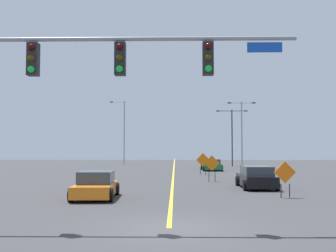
# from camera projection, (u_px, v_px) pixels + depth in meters

# --- Properties ---
(ground) EXTENTS (146.22, 146.22, 0.00)m
(ground) POSITION_uv_depth(u_px,v_px,m) (169.00, 228.00, 12.28)
(ground) COLOR #38383A
(road_centre_stripe) EXTENTS (0.16, 81.23, 0.01)m
(road_centre_stripe) POSITION_uv_depth(u_px,v_px,m) (174.00, 167.00, 52.83)
(road_centre_stripe) COLOR yellow
(road_centre_stripe) RESTS_ON ground
(traffic_signal_assembly) EXTENTS (11.22, 0.44, 6.63)m
(traffic_signal_assembly) POSITION_uv_depth(u_px,v_px,m) (72.00, 72.00, 12.60)
(traffic_signal_assembly) COLOR gray
(traffic_signal_assembly) RESTS_ON ground
(street_lamp_far_left) EXTENTS (4.32, 0.24, 7.84)m
(street_lamp_far_left) POSITION_uv_depth(u_px,v_px,m) (232.00, 132.00, 55.27)
(street_lamp_far_left) COLOR black
(street_lamp_far_left) RESTS_ON ground
(street_lamp_mid_left) EXTENTS (3.48, 0.24, 8.33)m
(street_lamp_mid_left) POSITION_uv_depth(u_px,v_px,m) (242.00, 129.00, 49.79)
(street_lamp_mid_left) COLOR gray
(street_lamp_mid_left) RESTS_ON ground
(street_lamp_mid_right) EXTENTS (2.29, 0.24, 9.70)m
(street_lamp_mid_right) POSITION_uv_depth(u_px,v_px,m) (123.00, 130.00, 60.51)
(street_lamp_mid_right) COLOR gray
(street_lamp_mid_right) RESTS_ON ground
(construction_sign_left_shoulder) EXTENTS (1.29, 0.32, 2.04)m
(construction_sign_left_shoulder) POSITION_uv_depth(u_px,v_px,m) (203.00, 161.00, 37.35)
(construction_sign_left_shoulder) COLOR orange
(construction_sign_left_shoulder) RESTS_ON ground
(construction_sign_median_far) EXTENTS (1.11, 0.12, 1.82)m
(construction_sign_median_far) POSITION_uv_depth(u_px,v_px,m) (285.00, 175.00, 19.89)
(construction_sign_median_far) COLOR orange
(construction_sign_median_far) RESTS_ON ground
(construction_sign_left_lane) EXTENTS (1.15, 0.22, 1.95)m
(construction_sign_left_lane) POSITION_uv_depth(u_px,v_px,m) (212.00, 165.00, 29.57)
(construction_sign_left_lane) COLOR orange
(construction_sign_left_lane) RESTS_ON ground
(car_orange_approaching) EXTENTS (2.16, 4.05, 1.33)m
(car_orange_approaching) POSITION_uv_depth(u_px,v_px,m) (96.00, 186.00, 19.70)
(car_orange_approaching) COLOR orange
(car_orange_approaching) RESTS_ON ground
(car_black_far) EXTENTS (2.11, 4.46, 1.37)m
(car_black_far) POSITION_uv_depth(u_px,v_px,m) (256.00, 178.00, 24.62)
(car_black_far) COLOR black
(car_black_far) RESTS_ON ground
(car_green_passing) EXTENTS (2.19, 4.00, 1.27)m
(car_green_passing) POSITION_uv_depth(u_px,v_px,m) (212.00, 165.00, 44.29)
(car_green_passing) COLOR #196B38
(car_green_passing) RESTS_ON ground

